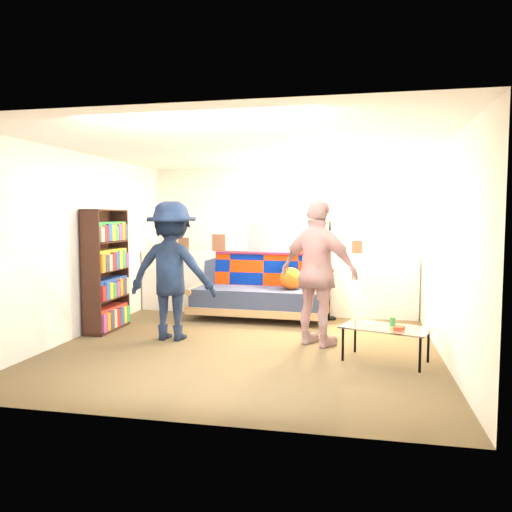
# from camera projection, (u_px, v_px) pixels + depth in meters

# --- Properties ---
(ground) EXTENTS (5.00, 5.00, 0.00)m
(ground) POSITION_uv_depth(u_px,v_px,m) (250.00, 342.00, 6.25)
(ground) COLOR brown
(ground) RESTS_ON ground
(room_shell) EXTENTS (4.60, 5.05, 2.45)m
(room_shell) POSITION_uv_depth(u_px,v_px,m) (257.00, 209.00, 6.58)
(room_shell) COLOR silver
(room_shell) RESTS_ON ground
(half_wall_ledge) EXTENTS (4.45, 0.15, 1.00)m
(half_wall_ledge) POSITION_uv_depth(u_px,v_px,m) (274.00, 283.00, 7.97)
(half_wall_ledge) COLOR silver
(half_wall_ledge) RESTS_ON ground
(ledge_decor) EXTENTS (2.97, 0.02, 0.45)m
(ledge_decor) POSITION_uv_depth(u_px,v_px,m) (259.00, 241.00, 7.94)
(ledge_decor) COLOR brown
(ledge_decor) RESTS_ON half_wall_ledge
(futon_sofa) EXTENTS (2.12, 1.09, 0.89)m
(futon_sofa) POSITION_uv_depth(u_px,v_px,m) (262.00, 291.00, 7.67)
(futon_sofa) COLOR tan
(futon_sofa) RESTS_ON ground
(bookshelf) EXTENTS (0.28, 0.83, 1.66)m
(bookshelf) POSITION_uv_depth(u_px,v_px,m) (106.00, 274.00, 6.86)
(bookshelf) COLOR black
(bookshelf) RESTS_ON ground
(coffee_table) EXTENTS (1.02, 0.77, 0.47)m
(coffee_table) POSITION_uv_depth(u_px,v_px,m) (386.00, 329.00, 5.38)
(coffee_table) COLOR black
(coffee_table) RESTS_ON ground
(floor_lamp) EXTENTS (0.38, 0.32, 1.62)m
(floor_lamp) POSITION_uv_depth(u_px,v_px,m) (330.00, 244.00, 7.56)
(floor_lamp) COLOR black
(floor_lamp) RESTS_ON ground
(person_left) EXTENTS (1.14, 0.66, 1.76)m
(person_left) POSITION_uv_depth(u_px,v_px,m) (172.00, 271.00, 6.35)
(person_left) COLOR black
(person_left) RESTS_ON ground
(person_right) EXTENTS (1.13, 0.88, 1.78)m
(person_right) POSITION_uv_depth(u_px,v_px,m) (318.00, 273.00, 6.02)
(person_right) COLOR pink
(person_right) RESTS_ON ground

